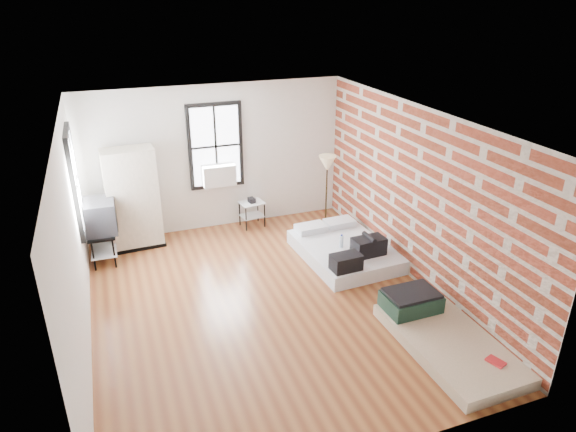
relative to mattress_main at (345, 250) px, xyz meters
name	(u,v)px	position (x,y,z in m)	size (l,w,h in m)	color
ground	(266,303)	(-1.75, -0.86, -0.17)	(6.00, 6.00, 0.00)	brown
room_shell	(271,186)	(-1.51, -0.50, 1.57)	(5.02, 6.02, 2.80)	silver
mattress_main	(345,250)	(0.00, 0.00, 0.00)	(1.50, 1.97, 0.61)	white
mattress_bare	(440,332)	(0.18, -2.54, -0.03)	(1.12, 2.10, 0.45)	#C2AC8C
wardrobe	(133,199)	(-3.37, 1.79, 0.75)	(0.96, 0.58, 1.85)	black
side_table	(252,207)	(-1.14, 1.86, 0.24)	(0.51, 0.43, 0.60)	black
floor_lamp	(327,168)	(0.16, 1.19, 1.12)	(0.33, 0.33, 1.52)	black
tv_stand	(100,218)	(-3.96, 1.39, 0.64)	(0.58, 0.80, 1.12)	black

